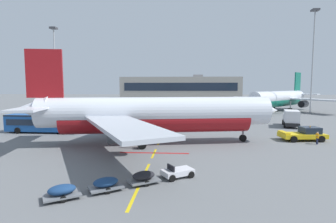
# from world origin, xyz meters

# --- Properties ---
(ground) EXTENTS (400.00, 400.00, 0.00)m
(ground) POSITION_xyz_m (40.00, 40.00, 0.00)
(ground) COLOR slate
(apron_paint_markings) EXTENTS (8.00, 97.54, 0.01)m
(apron_paint_markings) POSITION_xyz_m (18.00, 38.24, 0.00)
(apron_paint_markings) COLOR yellow
(apron_paint_markings) RESTS_ON ground
(airliner_foreground) EXTENTS (34.74, 34.13, 12.20)m
(airliner_foreground) POSITION_xyz_m (17.21, 26.84, 3.95)
(airliner_foreground) COLOR silver
(airliner_foreground) RESTS_ON ground
(pushback_tug) EXTENTS (6.23, 3.63, 2.08)m
(pushback_tug) POSITION_xyz_m (38.32, 30.47, 0.90)
(pushback_tug) COLOR yellow
(pushback_tug) RESTS_ON ground
(airliner_mid_left) EXTENTS (28.40, 30.05, 12.20)m
(airliner_mid_left) POSITION_xyz_m (50.12, 74.09, 3.95)
(airliner_mid_left) COLOR silver
(airliner_mid_left) RESTS_ON ground
(apron_shuttle_bus) EXTENTS (12.10, 3.30, 3.00)m
(apron_shuttle_bus) POSITION_xyz_m (-1.79, 34.17, 1.75)
(apron_shuttle_bus) COLOR #194C99
(apron_shuttle_bus) RESTS_ON ground
(catering_truck) EXTENTS (4.25, 7.39, 3.14)m
(catering_truck) POSITION_xyz_m (41.57, 43.47, 1.65)
(catering_truck) COLOR black
(catering_truck) RESTS_ON ground
(baggage_train) EXTENTS (10.61, 7.39, 1.14)m
(baggage_train) POSITION_xyz_m (17.03, 11.65, 0.53)
(baggage_train) COLOR silver
(baggage_train) RESTS_ON ground
(ground_crew_worker) EXTENTS (0.33, 0.66, 1.65)m
(ground_crew_worker) POSITION_xyz_m (38.95, 27.94, 0.93)
(ground_crew_worker) COLOR #191E38
(ground_crew_worker) RESTS_ON ground
(apron_light_mast_near) EXTENTS (1.80, 1.80, 24.27)m
(apron_light_mast_near) POSITION_xyz_m (-15.75, 66.80, 15.14)
(apron_light_mast_near) COLOR slate
(apron_light_mast_near) RESTS_ON ground
(apron_light_mast_far) EXTENTS (1.80, 1.80, 27.96)m
(apron_light_mast_far) POSITION_xyz_m (55.74, 66.78, 17.15)
(apron_light_mast_far) COLOR slate
(apron_light_mast_far) RESTS_ON ground
(terminal_satellite) EXTENTS (73.49, 22.11, 14.89)m
(terminal_satellite) POSITION_xyz_m (18.68, 161.82, 6.66)
(terminal_satellite) COLOR #9E998E
(terminal_satellite) RESTS_ON ground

